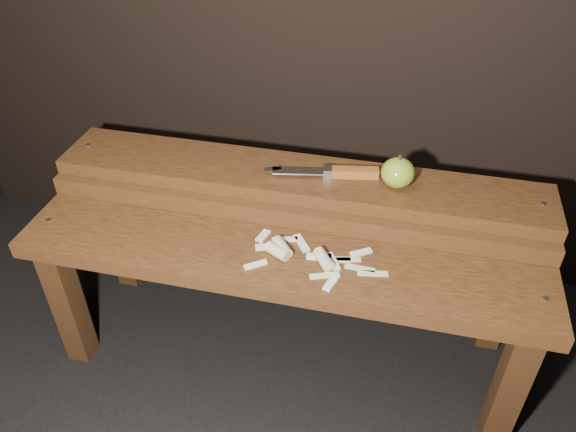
% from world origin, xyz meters
% --- Properties ---
extents(ground, '(60.00, 60.00, 0.00)m').
position_xyz_m(ground, '(0.00, 0.00, 0.00)').
color(ground, black).
extents(bench_front_tier, '(1.20, 0.20, 0.42)m').
position_xyz_m(bench_front_tier, '(0.00, -0.06, 0.35)').
color(bench_front_tier, '#341C0D').
rests_on(bench_front_tier, ground).
extents(bench_rear_tier, '(1.20, 0.21, 0.50)m').
position_xyz_m(bench_rear_tier, '(0.00, 0.17, 0.41)').
color(bench_rear_tier, '#341C0D').
rests_on(bench_rear_tier, ground).
extents(apple, '(0.08, 0.08, 0.08)m').
position_xyz_m(apple, '(0.23, 0.17, 0.54)').
color(apple, olive).
rests_on(apple, bench_rear_tier).
extents(knife, '(0.27, 0.07, 0.02)m').
position_xyz_m(knife, '(0.10, 0.18, 0.51)').
color(knife, brown).
rests_on(knife, bench_rear_tier).
extents(apple_scraps, '(0.31, 0.16, 0.03)m').
position_xyz_m(apple_scraps, '(0.06, -0.04, 0.43)').
color(apple_scraps, beige).
rests_on(apple_scraps, bench_front_tier).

